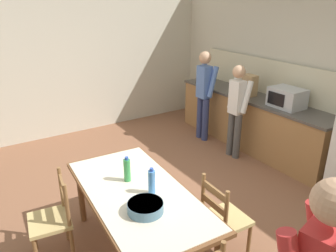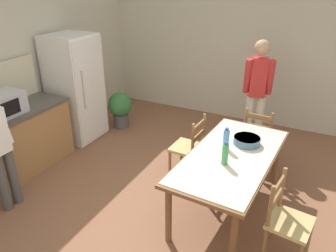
{
  "view_description": "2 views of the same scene",
  "coord_description": "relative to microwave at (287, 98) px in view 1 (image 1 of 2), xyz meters",
  "views": [
    {
      "loc": [
        2.91,
        -1.96,
        2.53
      ],
      "look_at": [
        0.02,
        -0.09,
        1.17
      ],
      "focal_mm": 35.0,
      "sensor_mm": 36.0,
      "label": 1
    },
    {
      "loc": [
        -2.77,
        -1.54,
        2.68
      ],
      "look_at": [
        0.06,
        -0.12,
        1.16
      ],
      "focal_mm": 35.0,
      "sensor_mm": 36.0,
      "label": 2
    }
  ],
  "objects": [
    {
      "name": "microwave",
      "position": [
        0.0,
        0.0,
        0.0
      ],
      "size": [
        0.5,
        0.39,
        0.3
      ],
      "color": "#B2B7BC",
      "rests_on": "kitchen_counter"
    },
    {
      "name": "ground_plane",
      "position": [
        0.17,
        -2.21,
        -1.08
      ],
      "size": [
        8.32,
        8.32,
        0.0
      ],
      "primitive_type": "plane",
      "color": "brown"
    },
    {
      "name": "person_at_sink",
      "position": [
        -1.4,
        -0.5,
        -0.15
      ],
      "size": [
        0.41,
        0.28,
        1.64
      ],
      "rotation": [
        0.0,
        0.0,
        1.57
      ],
      "color": "navy",
      "rests_on": "ground"
    },
    {
      "name": "serving_bowl",
      "position": [
        0.95,
        -3.03,
        -0.26
      ],
      "size": [
        0.32,
        0.32,
        0.09
      ],
      "color": "slate",
      "rests_on": "dining_table"
    },
    {
      "name": "person_at_counter",
      "position": [
        -0.53,
        -0.52,
        -0.21
      ],
      "size": [
        0.39,
        0.27,
        1.55
      ],
      "rotation": [
        0.0,
        0.0,
        1.57
      ],
      "color": "#4C4C4C",
      "rests_on": "ground"
    },
    {
      "name": "chair_side_far_right",
      "position": [
        1.09,
        -2.22,
        -0.64
      ],
      "size": [
        0.44,
        0.42,
        0.91
      ],
      "rotation": [
        0.0,
        0.0,
        3.1
      ],
      "color": "olive",
      "rests_on": "ground"
    },
    {
      "name": "kitchen_counter",
      "position": [
        -0.69,
        0.02,
        -0.61
      ],
      "size": [
        3.18,
        0.66,
        0.93
      ],
      "color": "#9E7042",
      "rests_on": "ground"
    },
    {
      "name": "dining_table",
      "position": [
        0.62,
        -2.94,
        -0.39
      ],
      "size": [
        1.93,
        1.02,
        0.77
      ],
      "rotation": [
        0.0,
        0.0,
        -0.06
      ],
      "color": "brown",
      "rests_on": "ground"
    },
    {
      "name": "counter_splashback",
      "position": [
        -0.69,
        0.33,
        0.15
      ],
      "size": [
        3.14,
        0.03,
        0.6
      ],
      "primitive_type": "cube",
      "color": "beige",
      "rests_on": "kitchen_counter"
    },
    {
      "name": "chair_side_near_left",
      "position": [
        0.16,
        -3.67,
        -0.64
      ],
      "size": [
        0.47,
        0.45,
        0.91
      ],
      "rotation": [
        0.0,
        0.0,
        -0.14
      ],
      "color": "olive",
      "rests_on": "ground"
    },
    {
      "name": "wall_left",
      "position": [
        -3.09,
        -2.21,
        0.37
      ],
      "size": [
        0.12,
        5.2,
        2.9
      ],
      "primitive_type": "cube",
      "color": "beige",
      "rests_on": "ground"
    },
    {
      "name": "paper_bag",
      "position": [
        -0.77,
        -0.01,
        0.03
      ],
      "size": [
        0.24,
        0.16,
        0.36
      ],
      "primitive_type": "cube",
      "color": "tan",
      "rests_on": "kitchen_counter"
    },
    {
      "name": "bottle_near_centre",
      "position": [
        0.39,
        -2.93,
        -0.19
      ],
      "size": [
        0.07,
        0.07,
        0.27
      ],
      "color": "green",
      "rests_on": "dining_table"
    },
    {
      "name": "bottle_off_centre",
      "position": [
        0.72,
        -2.83,
        -0.19
      ],
      "size": [
        0.07,
        0.07,
        0.27
      ],
      "color": "#4C8ED6",
      "rests_on": "dining_table"
    },
    {
      "name": "wall_back",
      "position": [
        0.17,
        0.45,
        0.37
      ],
      "size": [
        6.52,
        0.12,
        2.9
      ],
      "primitive_type": "cube",
      "color": "beige",
      "rests_on": "ground"
    }
  ]
}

